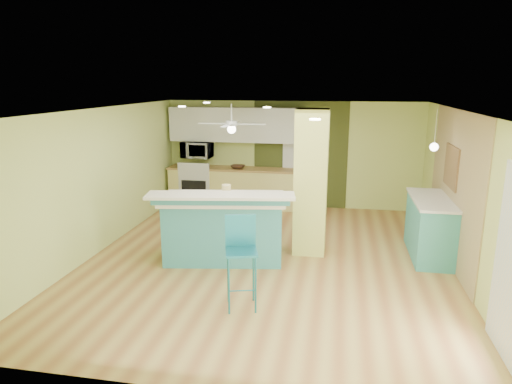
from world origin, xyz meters
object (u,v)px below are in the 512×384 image
(canister, at_px, (226,190))
(peninsula, at_px, (224,226))
(side_counter, at_px, (431,227))
(bar_stool, at_px, (241,247))
(fruit_bowl, at_px, (238,167))

(canister, bearing_deg, peninsula, -90.05)
(canister, bearing_deg, side_counter, 8.88)
(bar_stool, xyz_separation_m, side_counter, (2.81, 2.33, -0.31))
(fruit_bowl, distance_m, canister, 3.02)
(fruit_bowl, bearing_deg, peninsula, -81.54)
(peninsula, bearing_deg, bar_stool, -76.97)
(bar_stool, xyz_separation_m, fruit_bowl, (-1.12, 4.77, 0.16))
(bar_stool, bearing_deg, side_counter, 24.20)
(fruit_bowl, bearing_deg, bar_stool, -76.79)
(bar_stool, relative_size, canister, 7.38)
(peninsula, xyz_separation_m, fruit_bowl, (-0.48, 3.21, 0.41))
(side_counter, distance_m, fruit_bowl, 4.65)
(bar_stool, bearing_deg, canister, 94.27)
(fruit_bowl, relative_size, canister, 2.02)
(side_counter, distance_m, canister, 3.55)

